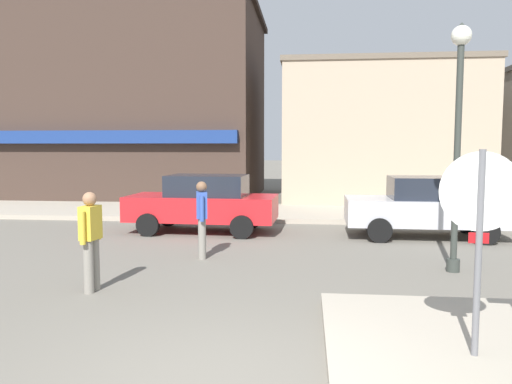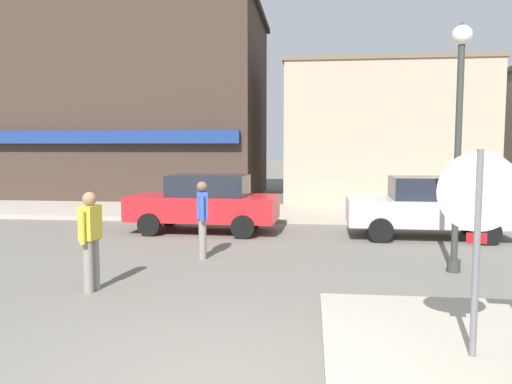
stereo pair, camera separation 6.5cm
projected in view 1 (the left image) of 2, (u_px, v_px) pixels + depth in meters
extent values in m
cube|color=#A89E8C|center=(282.00, 213.00, 17.07)|extent=(80.00, 4.00, 0.15)
cylinder|color=slate|center=(478.00, 261.00, 5.13)|extent=(0.07, 0.07, 2.30)
cylinder|color=red|center=(480.00, 191.00, 5.08)|extent=(0.76, 0.06, 0.76)
cylinder|color=white|center=(481.00, 192.00, 5.07)|extent=(0.82, 0.06, 0.82)
cube|color=red|center=(479.00, 238.00, 5.12)|extent=(0.20, 0.03, 0.11)
cylinder|color=#333833|center=(457.00, 159.00, 9.12)|extent=(0.12, 0.12, 4.20)
cylinder|color=#333833|center=(453.00, 265.00, 9.30)|extent=(0.24, 0.24, 0.24)
sphere|color=white|center=(461.00, 35.00, 8.92)|extent=(0.36, 0.36, 0.36)
cone|color=#333833|center=(462.00, 27.00, 8.90)|extent=(0.32, 0.32, 0.18)
cube|color=red|center=(202.00, 208.00, 13.58)|extent=(4.07, 1.87, 0.66)
cube|color=#1E232D|center=(208.00, 185.00, 13.50)|extent=(2.14, 1.48, 0.56)
cylinder|color=black|center=(148.00, 225.00, 12.96)|extent=(0.61, 0.20, 0.60)
cylinder|color=black|center=(169.00, 216.00, 14.63)|extent=(0.61, 0.20, 0.60)
cylinder|color=black|center=(242.00, 227.00, 12.60)|extent=(0.61, 0.20, 0.60)
cylinder|color=black|center=(252.00, 218.00, 14.27)|extent=(0.61, 0.20, 0.60)
cube|color=#B7B7BC|center=(425.00, 211.00, 12.77)|extent=(4.02, 1.76, 0.66)
cube|color=#1E232D|center=(432.00, 188.00, 12.70)|extent=(2.10, 1.42, 0.56)
cylinder|color=black|center=(380.00, 230.00, 12.11)|extent=(0.60, 0.19, 0.60)
cylinder|color=black|center=(372.00, 220.00, 13.79)|extent=(0.60, 0.19, 0.60)
cylinder|color=black|center=(486.00, 232.00, 11.82)|extent=(0.60, 0.19, 0.60)
cylinder|color=black|center=(465.00, 222.00, 13.50)|extent=(0.60, 0.19, 0.60)
cylinder|color=gray|center=(89.00, 267.00, 7.91)|extent=(0.16, 0.16, 0.85)
cylinder|color=gray|center=(95.00, 264.00, 8.08)|extent=(0.16, 0.16, 0.85)
cube|color=gold|center=(90.00, 223.00, 7.93)|extent=(0.26, 0.38, 0.54)
sphere|color=#9E7051|center=(90.00, 199.00, 7.90)|extent=(0.22, 0.22, 0.22)
cylinder|color=gold|center=(82.00, 228.00, 7.71)|extent=(0.10, 0.10, 0.52)
cylinder|color=gold|center=(98.00, 224.00, 8.16)|extent=(0.10, 0.10, 0.52)
cylinder|color=gray|center=(202.00, 239.00, 10.30)|extent=(0.16, 0.16, 0.85)
cylinder|color=gray|center=(202.00, 237.00, 10.48)|extent=(0.16, 0.16, 0.85)
cube|color=#3351A8|center=(202.00, 205.00, 10.33)|extent=(0.30, 0.40, 0.54)
sphere|color=brown|center=(202.00, 187.00, 10.30)|extent=(0.22, 0.22, 0.22)
cylinder|color=#3351A8|center=(202.00, 209.00, 10.11)|extent=(0.11, 0.11, 0.52)
cylinder|color=#3351A8|center=(202.00, 206.00, 10.56)|extent=(0.11, 0.11, 0.52)
cube|color=#3D2D26|center=(135.00, 108.00, 23.41)|extent=(11.46, 8.06, 8.31)
cube|color=navy|center=(99.00, 137.00, 19.41)|extent=(10.89, 0.40, 0.50)
cube|color=black|center=(133.00, 14.00, 23.02)|extent=(11.81, 8.30, 0.24)
cube|color=tan|center=(378.00, 137.00, 20.97)|extent=(7.80, 5.90, 5.46)
cube|color=#685B4C|center=(379.00, 69.00, 20.72)|extent=(7.95, 6.02, 0.20)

